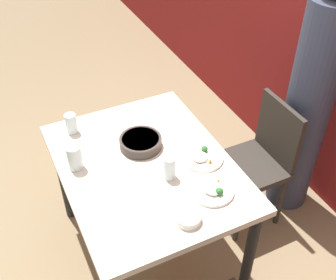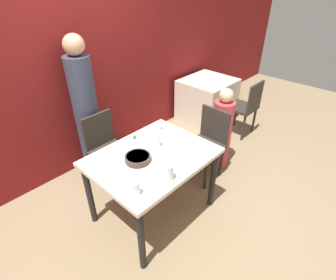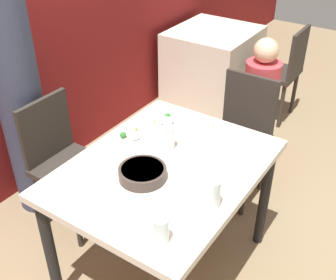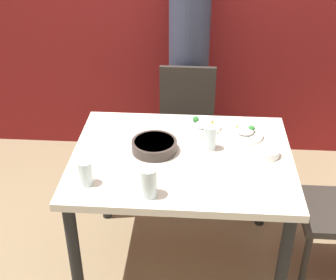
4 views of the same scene
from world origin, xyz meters
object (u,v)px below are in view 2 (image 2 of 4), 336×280
object	(u,v)px
bowl_curry	(138,158)
chair_adult_spot	(107,147)
plate_rice_adult	(139,139)
chair_child_spot	(208,142)
person_adult	(87,114)
glass_water_tall	(136,188)
person_child	(222,131)

from	to	relation	value
bowl_curry	chair_adult_spot	bearing A→B (deg)	78.57
bowl_curry	plate_rice_adult	world-z (taller)	bowl_curry
bowl_curry	chair_child_spot	bearing A→B (deg)	-2.58
person_adult	bowl_curry	xyz separation A→B (m)	(-0.15, -1.06, -0.02)
bowl_curry	glass_water_tall	bearing A→B (deg)	-133.27
person_child	bowl_curry	distance (m)	1.38
chair_child_spot	person_child	size ratio (longest dim) A/B	0.82
person_adult	glass_water_tall	size ratio (longest dim) A/B	13.83
chair_adult_spot	person_child	distance (m)	1.43
person_adult	person_child	distance (m)	1.66
chair_child_spot	glass_water_tall	distance (m)	1.40
person_adult	glass_water_tall	xyz separation A→B (m)	(-0.44, -1.36, 0.01)
chair_adult_spot	chair_child_spot	xyz separation A→B (m)	(0.90, -0.79, 0.00)
chair_adult_spot	bowl_curry	xyz separation A→B (m)	(-0.15, -0.74, 0.30)
person_child	plate_rice_adult	xyz separation A→B (m)	(-1.11, 0.31, 0.28)
chair_adult_spot	glass_water_tall	distance (m)	1.19
person_child	plate_rice_adult	distance (m)	1.18
chair_child_spot	person_child	world-z (taller)	person_child
chair_child_spot	person_child	distance (m)	0.30
bowl_curry	person_child	bearing A→B (deg)	-2.01
person_adult	bowl_curry	world-z (taller)	person_adult
chair_child_spot	person_child	bearing A→B (deg)	90.00
bowl_curry	plate_rice_adult	xyz separation A→B (m)	(0.24, 0.26, -0.02)
chair_adult_spot	glass_water_tall	world-z (taller)	glass_water_tall
chair_adult_spot	bowl_curry	bearing A→B (deg)	-101.43
chair_adult_spot	plate_rice_adult	distance (m)	0.57
person_child	bowl_curry	xyz separation A→B (m)	(-1.35, 0.05, 0.30)
plate_rice_adult	glass_water_tall	xyz separation A→B (m)	(-0.53, -0.57, 0.05)
glass_water_tall	bowl_curry	bearing A→B (deg)	46.73
chair_adult_spot	person_adult	size ratio (longest dim) A/B	0.52
person_child	glass_water_tall	bearing A→B (deg)	-170.93
chair_child_spot	person_adult	distance (m)	1.46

